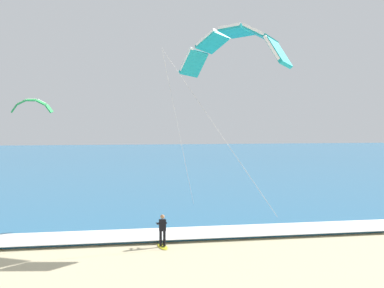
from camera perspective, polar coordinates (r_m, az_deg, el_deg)
The scene contains 6 objects.
sea at distance 85.40m, azimuth -8.52°, elevation -1.85°, with size 200.00×120.00×0.20m, color teal.
surf_foam at distance 26.95m, azimuth -5.07°, elevation -10.77°, with size 200.00×2.94×0.04m, color white.
surfboard at distance 25.12m, azimuth -3.56°, elevation -12.19°, with size 0.59×1.44×0.09m.
kitesurfer at distance 24.93m, azimuth -3.58°, elevation -10.15°, with size 0.55×0.55×1.69m.
kite_primary at distance 28.93m, azimuth 5.04°, elevation 11.79°, with size 7.33×7.02×11.01m.
kite_distant at distance 56.71m, azimuth -18.73°, elevation 4.54°, with size 4.69×1.14×1.68m.
Camera 1 is at (-2.27, -11.93, 6.34)m, focal length 44.37 mm.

